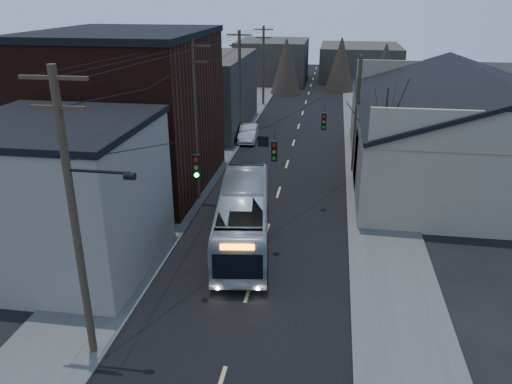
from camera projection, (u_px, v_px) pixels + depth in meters
road_surface at (292, 149)px, 42.60m from camera, size 9.00×110.00×0.02m
sidewalk_left at (217, 145)px, 43.51m from camera, size 4.00×110.00×0.12m
sidewalk_right at (369, 152)px, 41.66m from camera, size 4.00×110.00×0.12m
building_clapboard at (63, 198)px, 23.32m from camera, size 8.00×8.00×7.00m
building_brick at (130, 114)px, 33.00m from camera, size 10.00×12.00×10.00m
building_left_far at (200, 92)px, 48.17m from camera, size 9.00×14.00×7.00m
warehouse at (470, 141)px, 35.17m from camera, size 16.16×20.60×7.73m
building_far_left at (273, 61)px, 74.46m from camera, size 10.00×12.00×6.00m
building_far_right at (360, 62)px, 77.39m from camera, size 12.00×14.00×5.00m
bare_tree at (383, 145)px, 31.17m from camera, size 0.40×0.40×7.20m
utility_lines at (243, 105)px, 35.84m from camera, size 11.24×45.28×10.50m
bus at (243, 216)px, 26.27m from camera, size 3.92×11.02×3.00m
parked_car at (248, 133)px, 44.84m from camera, size 1.79×4.43×1.43m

